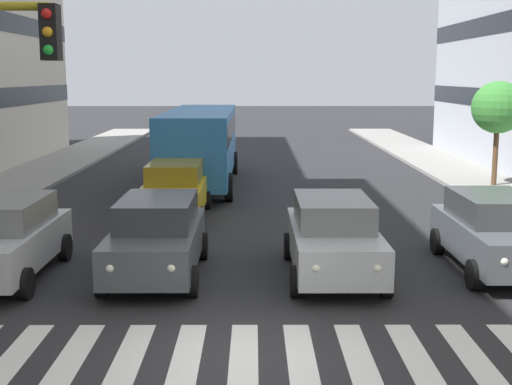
{
  "coord_description": "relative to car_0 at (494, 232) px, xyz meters",
  "views": [
    {
      "loc": [
        -0.16,
        10.26,
        4.37
      ],
      "look_at": [
        -0.21,
        -6.85,
        1.46
      ],
      "focal_mm": 48.46,
      "sensor_mm": 36.0,
      "label": 1
    }
  ],
  "objects": [
    {
      "name": "street_tree_2",
      "position": [
        -3.93,
        -11.38,
        2.25
      ],
      "size": [
        2.01,
        2.01,
        4.01
      ],
      "color": "#513823",
      "rests_on": "sidewalk_left"
    },
    {
      "name": "ground_plane",
      "position": [
        5.6,
        4.93,
        -0.89
      ],
      "size": [
        180.0,
        180.0,
        0.0
      ],
      "primitive_type": "plane",
      "color": "#262628"
    },
    {
      "name": "car_row2_0",
      "position": [
        7.88,
        -5.82,
        0.0
      ],
      "size": [
        2.02,
        4.44,
        1.72
      ],
      "color": "gold",
      "rests_on": "ground_plane"
    },
    {
      "name": "car_3",
      "position": [
        10.86,
        0.58,
        0.0
      ],
      "size": [
        2.02,
        4.44,
        1.72
      ],
      "color": "#B2B7BC",
      "rests_on": "ground_plane"
    },
    {
      "name": "car_1",
      "position": [
        3.7,
        0.47,
        0.0
      ],
      "size": [
        2.02,
        4.44,
        1.72
      ],
      "color": "#B2B7BC",
      "rests_on": "ground_plane"
    },
    {
      "name": "car_2",
      "position": [
        7.57,
        0.45,
        0.0
      ],
      "size": [
        2.02,
        4.44,
        1.72
      ],
      "color": "#474C51",
      "rests_on": "ground_plane"
    },
    {
      "name": "car_0",
      "position": [
        0.0,
        0.0,
        0.0
      ],
      "size": [
        2.02,
        4.44,
        1.72
      ],
      "color": "#474C51",
      "rests_on": "ground_plane"
    },
    {
      "name": "crosswalk_markings",
      "position": [
        5.6,
        4.93,
        -0.88
      ],
      "size": [
        9.45,
        2.8,
        0.01
      ],
      "color": "silver",
      "rests_on": "ground_plane"
    },
    {
      "name": "bus_behind_traffic",
      "position": [
        7.57,
        -12.36,
        0.97
      ],
      "size": [
        2.78,
        10.5,
        3.0
      ],
      "color": "#286BAD",
      "rests_on": "ground_plane"
    }
  ]
}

